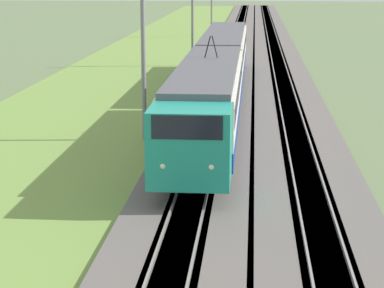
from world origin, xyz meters
TOP-DOWN VIEW (x-y plane):
  - ballast_main at (50.00, 0.00)m, footprint 240.00×4.40m
  - ballast_adjacent at (50.00, -4.22)m, footprint 240.00×4.40m
  - track_main at (50.00, 0.00)m, footprint 240.00×1.57m
  - track_adjacent at (50.00, -4.22)m, footprint 240.00×1.57m
  - grass_verge at (50.00, 6.59)m, footprint 240.00×13.90m
  - passenger_train at (42.19, 0.00)m, footprint 39.57×2.90m
  - catenary_mast_mid at (33.66, 3.03)m, footprint 0.22×2.56m
  - catenary_mast_far at (62.06, 3.02)m, footprint 0.22×2.56m

SIDE VIEW (x-z plane):
  - grass_verge at x=50.00m, z-range 0.00..0.12m
  - ballast_main at x=50.00m, z-range 0.00..0.30m
  - ballast_adjacent at x=50.00m, z-range 0.00..0.30m
  - track_main at x=50.00m, z-range -0.07..0.38m
  - track_adjacent at x=50.00m, z-range -0.07..0.38m
  - passenger_train at x=42.19m, z-range -0.16..4.80m
  - catenary_mast_far at x=62.06m, z-range 0.14..9.25m
  - catenary_mast_mid at x=33.66m, z-range 0.15..10.01m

